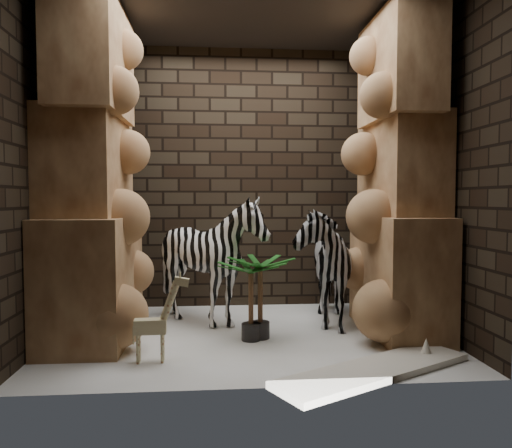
{
  "coord_description": "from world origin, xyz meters",
  "views": [
    {
      "loc": [
        -0.29,
        -4.36,
        1.26
      ],
      "look_at": [
        0.08,
        0.15,
        1.02
      ],
      "focal_mm": 33.57,
      "sensor_mm": 36.0,
      "label": 1
    }
  ],
  "objects": [
    {
      "name": "wall_right",
      "position": [
        1.75,
        0.0,
        1.5
      ],
      "size": [
        0.0,
        3.0,
        3.0
      ],
      "primitive_type": "plane",
      "rotation": [
        1.57,
        0.0,
        -1.57
      ],
      "color": "black",
      "rests_on": "ground"
    },
    {
      "name": "floor",
      "position": [
        0.0,
        0.0,
        0.0
      ],
      "size": [
        3.5,
        3.5,
        0.0
      ],
      "primitive_type": "plane",
      "color": "white",
      "rests_on": "ground"
    },
    {
      "name": "rock_pillar_right",
      "position": [
        1.42,
        0.0,
        1.5
      ],
      "size": [
        0.58,
        1.25,
        3.0
      ],
      "primitive_type": null,
      "color": "tan",
      "rests_on": "floor"
    },
    {
      "name": "zebra_left",
      "position": [
        -0.34,
        0.39,
        0.58
      ],
      "size": [
        1.08,
        1.32,
        1.16
      ],
      "primitive_type": "imported",
      "rotation": [
        0.0,
        0.0,
        0.03
      ],
      "color": "white",
      "rests_on": "floor"
    },
    {
      "name": "zebra_right",
      "position": [
        0.77,
        0.44,
        0.69
      ],
      "size": [
        0.76,
        1.23,
        1.39
      ],
      "primitive_type": "imported",
      "rotation": [
        0.0,
        0.0,
        -0.11
      ],
      "color": "white",
      "rests_on": "floor"
    },
    {
      "name": "palm_back",
      "position": [
        0.01,
        -0.16,
        0.36
      ],
      "size": [
        0.36,
        0.36,
        0.72
      ],
      "primitive_type": null,
      "color": "#134A0F",
      "rests_on": "floor"
    },
    {
      "name": "rock_pillar_left",
      "position": [
        -1.4,
        0.0,
        1.5
      ],
      "size": [
        0.68,
        1.3,
        3.0
      ],
      "primitive_type": null,
      "color": "tan",
      "rests_on": "floor"
    },
    {
      "name": "surfboard",
      "position": [
        0.85,
        -1.05,
        0.03
      ],
      "size": [
        1.63,
        1.13,
        0.05
      ],
      "primitive_type": "cube",
      "rotation": [
        0.0,
        0.0,
        0.5
      ],
      "color": "silver",
      "rests_on": "floor"
    },
    {
      "name": "wall_left",
      "position": [
        -1.75,
        0.0,
        1.5
      ],
      "size": [
        0.0,
        3.0,
        3.0
      ],
      "primitive_type": "plane",
      "rotation": [
        1.57,
        0.0,
        1.57
      ],
      "color": "black",
      "rests_on": "ground"
    },
    {
      "name": "palm_front",
      "position": [
        0.1,
        -0.11,
        0.38
      ],
      "size": [
        0.36,
        0.36,
        0.75
      ],
      "primitive_type": null,
      "color": "#134A0F",
      "rests_on": "floor"
    },
    {
      "name": "wall_back",
      "position": [
        0.0,
        1.25,
        1.5
      ],
      "size": [
        3.5,
        0.0,
        3.5
      ],
      "primitive_type": "plane",
      "rotation": [
        1.57,
        0.0,
        0.0
      ],
      "color": "black",
      "rests_on": "ground"
    },
    {
      "name": "giraffe_toy",
      "position": [
        -0.8,
        -0.67,
        0.36
      ],
      "size": [
        0.37,
        0.13,
        0.71
      ],
      "primitive_type": null,
      "rotation": [
        0.0,
        0.0,
        0.04
      ],
      "color": "beige",
      "rests_on": "floor"
    },
    {
      "name": "ceiling",
      "position": [
        0.0,
        0.0,
        3.0
      ],
      "size": [
        3.5,
        3.5,
        0.0
      ],
      "primitive_type": "plane",
      "rotation": [
        3.14,
        0.0,
        0.0
      ],
      "color": "#292421",
      "rests_on": "ground"
    },
    {
      "name": "wall_front",
      "position": [
        0.0,
        -1.25,
        1.5
      ],
      "size": [
        3.5,
        0.0,
        3.5
      ],
      "primitive_type": "plane",
      "rotation": [
        -1.57,
        0.0,
        0.0
      ],
      "color": "black",
      "rests_on": "ground"
    }
  ]
}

